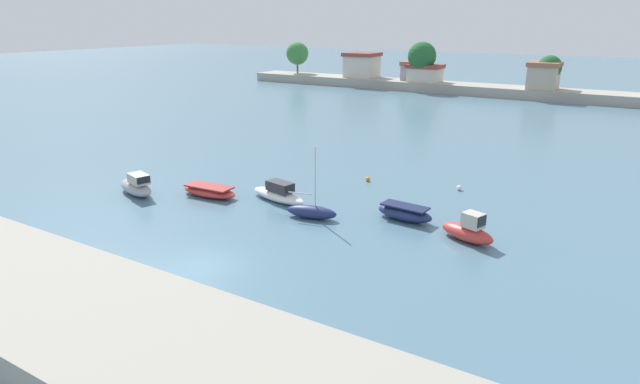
# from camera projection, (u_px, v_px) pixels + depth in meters

# --- Properties ---
(ground_plane) EXTENTS (400.00, 400.00, 0.00)m
(ground_plane) POSITION_uv_depth(u_px,v_px,m) (204.00, 266.00, 29.73)
(ground_plane) COLOR slate
(seawall_embankment) EXTENTS (67.29, 7.80, 1.68)m
(seawall_embankment) POSITION_uv_depth(u_px,v_px,m) (75.00, 316.00, 23.13)
(seawall_embankment) COLOR #9E998C
(seawall_embankment) RESTS_ON ground
(moored_boat_0) EXTENTS (4.69, 2.77, 1.79)m
(moored_boat_0) POSITION_uv_depth(u_px,v_px,m) (136.00, 186.00, 41.50)
(moored_boat_0) COLOR #9E9EA3
(moored_boat_0) RESTS_ON ground
(moored_boat_1) EXTENTS (4.84, 2.06, 0.85)m
(moored_boat_1) POSITION_uv_depth(u_px,v_px,m) (209.00, 191.00, 41.21)
(moored_boat_1) COLOR #C63833
(moored_boat_1) RESTS_ON ground
(moored_boat_2) EXTENTS (5.43, 2.53, 1.53)m
(moored_boat_2) POSITION_uv_depth(u_px,v_px,m) (279.00, 194.00, 40.11)
(moored_boat_2) COLOR white
(moored_boat_2) RESTS_ON ground
(moored_boat_3) EXTENTS (3.75, 1.85, 5.07)m
(moored_boat_3) POSITION_uv_depth(u_px,v_px,m) (312.00, 212.00, 36.62)
(moored_boat_3) COLOR navy
(moored_boat_3) RESTS_ON ground
(moored_boat_4) EXTENTS (4.09, 1.83, 1.05)m
(moored_boat_4) POSITION_uv_depth(u_px,v_px,m) (405.00, 213.00, 36.30)
(moored_boat_4) COLOR navy
(moored_boat_4) RESTS_ON ground
(moored_boat_5) EXTENTS (3.87, 2.46, 1.90)m
(moored_boat_5) POSITION_uv_depth(u_px,v_px,m) (468.00, 231.00, 32.86)
(moored_boat_5) COLOR #C63833
(moored_boat_5) RESTS_ON ground
(mooring_buoy_0) EXTENTS (0.42, 0.42, 0.42)m
(mooring_buoy_0) POSITION_uv_depth(u_px,v_px,m) (459.00, 188.00, 42.69)
(mooring_buoy_0) COLOR white
(mooring_buoy_0) RESTS_ON ground
(mooring_buoy_1) EXTENTS (0.39, 0.39, 0.39)m
(mooring_buoy_1) POSITION_uv_depth(u_px,v_px,m) (368.00, 179.00, 45.09)
(mooring_buoy_1) COLOR orange
(mooring_buoy_1) RESTS_ON ground
(distant_shoreline) EXTENTS (110.33, 7.64, 9.02)m
(distant_shoreline) POSITION_uv_depth(u_px,v_px,m) (506.00, 80.00, 93.66)
(distant_shoreline) COLOR #9E998C
(distant_shoreline) RESTS_ON ground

